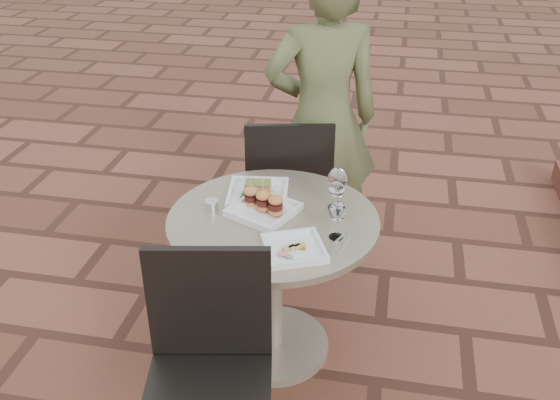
% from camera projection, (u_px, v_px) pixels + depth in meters
% --- Properties ---
extents(ground, '(60.00, 60.00, 0.00)m').
position_uv_depth(ground, '(299.00, 311.00, 3.23)').
color(ground, brown).
rests_on(ground, ground).
extents(cafe_table, '(0.90, 0.90, 0.73)m').
position_uv_depth(cafe_table, '(273.00, 265.00, 2.75)').
color(cafe_table, gray).
rests_on(cafe_table, ground).
extents(chair_far, '(0.52, 0.52, 0.93)m').
position_uv_depth(chair_far, '(289.00, 184.00, 3.27)').
color(chair_far, black).
rests_on(chair_far, ground).
extents(chair_near, '(0.52, 0.52, 0.93)m').
position_uv_depth(chair_near, '(208.00, 355.00, 2.18)').
color(chair_near, black).
rests_on(chair_near, ground).
extents(diner, '(0.72, 0.59, 1.69)m').
position_uv_depth(diner, '(322.00, 120.00, 3.26)').
color(diner, '#4F572F').
rests_on(diner, ground).
extents(plate_salmon, '(0.30, 0.30, 0.07)m').
position_uv_depth(plate_salmon, '(258.00, 192.00, 2.78)').
color(plate_salmon, silver).
rests_on(plate_salmon, cafe_table).
extents(plate_sliders, '(0.33, 0.33, 0.16)m').
position_uv_depth(plate_sliders, '(263.00, 206.00, 2.65)').
color(plate_sliders, silver).
rests_on(plate_sliders, cafe_table).
extents(plate_tuna, '(0.30, 0.30, 0.03)m').
position_uv_depth(plate_tuna, '(294.00, 248.00, 2.41)').
color(plate_tuna, silver).
rests_on(plate_tuna, cafe_table).
extents(wine_glass_right, '(0.07, 0.07, 0.16)m').
position_uv_depth(wine_glass_right, '(337.00, 213.00, 2.44)').
color(wine_glass_right, white).
rests_on(wine_glass_right, cafe_table).
extents(wine_glass_mid, '(0.08, 0.08, 0.19)m').
position_uv_depth(wine_glass_mid, '(337.00, 180.00, 2.63)').
color(wine_glass_mid, white).
rests_on(wine_glass_mid, cafe_table).
extents(wine_glass_far, '(0.07, 0.07, 0.16)m').
position_uv_depth(wine_glass_far, '(336.00, 190.00, 2.61)').
color(wine_glass_far, white).
rests_on(wine_glass_far, cafe_table).
extents(steel_ramekin, '(0.08, 0.08, 0.04)m').
position_uv_depth(steel_ramekin, '(212.00, 205.00, 2.68)').
color(steel_ramekin, silver).
rests_on(steel_ramekin, cafe_table).
extents(cutlery_set, '(0.12, 0.19, 0.00)m').
position_uv_depth(cutlery_set, '(340.00, 244.00, 2.46)').
color(cutlery_set, silver).
rests_on(cutlery_set, cafe_table).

